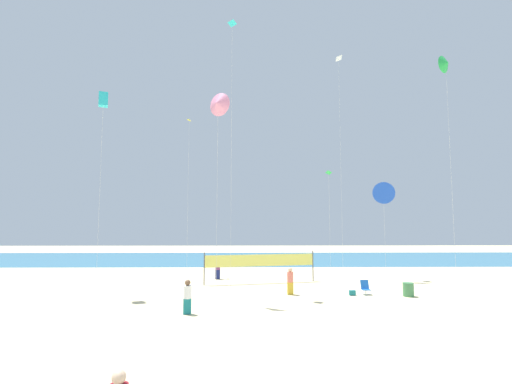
{
  "coord_description": "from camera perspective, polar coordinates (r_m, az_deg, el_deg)",
  "views": [
    {
      "loc": [
        -0.86,
        -17.59,
        4.47
      ],
      "look_at": [
        -0.48,
        7.86,
        6.78
      ],
      "focal_mm": 25.29,
      "sensor_mm": 36.0,
      "label": 1
    }
  ],
  "objects": [
    {
      "name": "kite_cyan_diamond",
      "position": [
        28.62,
        -3.81,
        23.83
      ],
      "size": [
        0.62,
        0.63,
        19.25
      ],
      "color": "silver",
      "rests_on": "ground"
    },
    {
      "name": "trash_barrel",
      "position": [
        25.23,
        22.95,
        -14.02
      ],
      "size": [
        0.65,
        0.65,
        0.84
      ],
      "primitive_type": "cylinder",
      "color": "#3F7F4C",
      "rests_on": "ground"
    },
    {
      "name": "volleyball_net",
      "position": [
        28.26,
        0.7,
        -10.93
      ],
      "size": [
        8.49,
        1.87,
        2.4
      ],
      "color": "#4C4C51",
      "rests_on": "ground"
    },
    {
      "name": "beach_handbag",
      "position": [
        24.49,
        14.99,
        -15.16
      ],
      "size": [
        0.4,
        0.2,
        0.32
      ],
      "primitive_type": "cube",
      "color": "#19727A",
      "rests_on": "ground"
    },
    {
      "name": "beachgoer_plum_shirt",
      "position": [
        30.5,
        -6.06,
        -11.85
      ],
      "size": [
        0.39,
        0.39,
        1.71
      ],
      "rotation": [
        0.0,
        0.0,
        3.04
      ],
      "color": "navy",
      "rests_on": "ground"
    },
    {
      "name": "ground_plane",
      "position": [
        18.17,
        1.99,
        -19.43
      ],
      "size": [
        120.0,
        120.0,
        0.0
      ],
      "primitive_type": "plane",
      "color": "beige"
    },
    {
      "name": "ocean_band",
      "position": [
        48.6,
        0.17,
        -10.46
      ],
      "size": [
        120.0,
        20.0,
        0.01
      ],
      "primitive_type": "cube",
      "color": "teal",
      "rests_on": "ground"
    },
    {
      "name": "kite_green_delta",
      "position": [
        29.5,
        27.8,
        17.48
      ],
      "size": [
        1.23,
        0.97,
        16.19
      ],
      "color": "silver",
      "rests_on": "ground"
    },
    {
      "name": "kite_cyan_box",
      "position": [
        27.21,
        -22.99,
        13.23
      ],
      "size": [
        0.75,
        0.75,
        13.38
      ],
      "color": "silver",
      "rests_on": "ground"
    },
    {
      "name": "kite_white_diamond",
      "position": [
        36.97,
        12.88,
        19.21
      ],
      "size": [
        0.83,
        0.83,
        20.41
      ],
      "color": "silver",
      "rests_on": "ground"
    },
    {
      "name": "kite_yellow_diamond",
      "position": [
        34.7,
        -10.51,
        9.63
      ],
      "size": [
        0.43,
        0.43,
        14.38
      ],
      "color": "silver",
      "rests_on": "ground"
    },
    {
      "name": "kite_blue_delta",
      "position": [
        31.52,
        19.51,
        -0.16
      ],
      "size": [
        1.83,
        0.74,
        7.97
      ],
      "color": "silver",
      "rests_on": "ground"
    },
    {
      "name": "beachgoer_coral_shirt",
      "position": [
        23.96,
        5.43,
        -13.68
      ],
      "size": [
        0.39,
        0.39,
        1.72
      ],
      "rotation": [
        0.0,
        0.0,
        1.26
      ],
      "color": "gold",
      "rests_on": "ground"
    },
    {
      "name": "kite_pink_delta",
      "position": [
        23.09,
        -6.04,
        13.69
      ],
      "size": [
        1.48,
        1.09,
        12.68
      ],
      "color": "silver",
      "rests_on": "ground"
    },
    {
      "name": "kite_green_diamond",
      "position": [
        32.32,
        11.44,
        2.58
      ],
      "size": [
        0.56,
        0.56,
        9.23
      ],
      "color": "silver",
      "rests_on": "ground"
    },
    {
      "name": "folding_beach_chair",
      "position": [
        25.03,
        16.9,
        -14.17
      ],
      "size": [
        0.52,
        0.65,
        0.89
      ],
      "rotation": [
        0.0,
        0.0,
        0.73
      ],
      "color": "#1959B2",
      "rests_on": "ground"
    },
    {
      "name": "beachgoer_white_shirt",
      "position": [
        19.17,
        -10.78,
        -15.82
      ],
      "size": [
        0.39,
        0.39,
        1.7
      ],
      "rotation": [
        0.0,
        0.0,
        1.77
      ],
      "color": "#19727A",
      "rests_on": "ground"
    }
  ]
}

